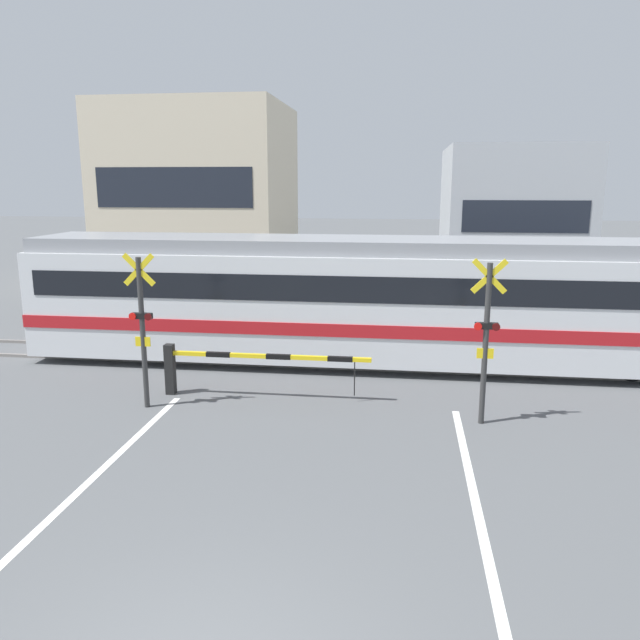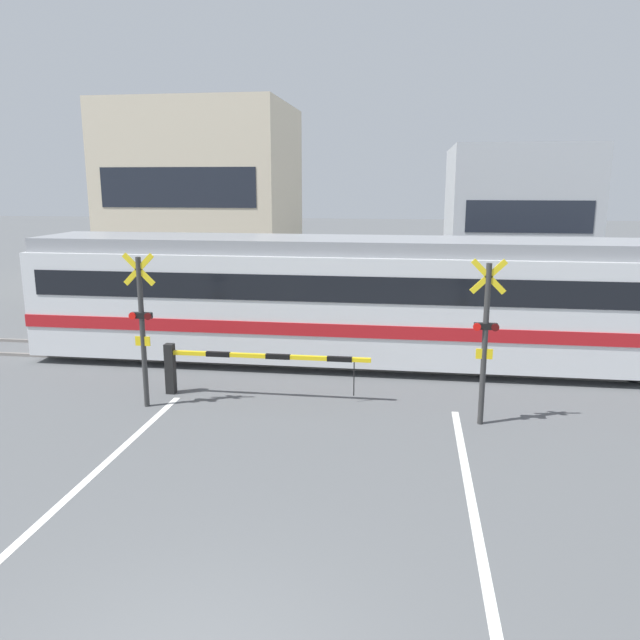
% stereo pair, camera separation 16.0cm
% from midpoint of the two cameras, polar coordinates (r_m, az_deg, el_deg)
% --- Properties ---
extents(rail_track_near, '(50.00, 0.10, 0.08)m').
position_cam_midpoint_polar(rail_track_near, '(16.04, 0.40, -4.36)').
color(rail_track_near, gray).
rests_on(rail_track_near, ground_plane).
extents(rail_track_far, '(50.00, 0.10, 0.08)m').
position_cam_midpoint_polar(rail_track_far, '(17.41, 0.99, -3.01)').
color(rail_track_far, gray).
rests_on(rail_track_far, ground_plane).
extents(road_stripe_left, '(0.14, 11.95, 0.01)m').
position_cam_midpoint_polar(road_stripe_left, '(9.46, -26.73, -18.53)').
color(road_stripe_left, white).
rests_on(road_stripe_left, ground_plane).
extents(road_stripe_right, '(0.14, 11.95, 0.01)m').
position_cam_midpoint_polar(road_stripe_right, '(8.14, 15.19, -23.00)').
color(road_stripe_right, white).
rests_on(road_stripe_right, ground_plane).
extents(commuter_train, '(18.86, 2.76, 3.29)m').
position_cam_midpoint_polar(commuter_train, '(16.22, 6.16, 2.02)').
color(commuter_train, silver).
rests_on(commuter_train, ground_plane).
extents(crossing_barrier_near, '(4.62, 0.20, 1.15)m').
position_cam_midpoint_polar(crossing_barrier_near, '(14.00, -9.03, -3.86)').
color(crossing_barrier_near, black).
rests_on(crossing_barrier_near, ground_plane).
extents(crossing_barrier_far, '(4.62, 0.20, 1.15)m').
position_cam_midpoint_polar(crossing_barrier_far, '(19.45, 7.70, 0.77)').
color(crossing_barrier_far, black).
rests_on(crossing_barrier_far, ground_plane).
extents(crossing_signal_left, '(0.68, 0.15, 3.28)m').
position_cam_midpoint_polar(crossing_signal_left, '(13.44, -16.28, -0.35)').
color(crossing_signal_left, '#333333').
rests_on(crossing_signal_left, ground_plane).
extents(crossing_signal_right, '(0.68, 0.15, 3.28)m').
position_cam_midpoint_polar(crossing_signal_right, '(12.40, 14.59, -1.29)').
color(crossing_signal_right, '#333333').
rests_on(crossing_signal_right, ground_plane).
extents(pedestrian, '(0.38, 0.23, 1.73)m').
position_cam_midpoint_polar(pedestrian, '(23.26, 0.77, 3.33)').
color(pedestrian, brown).
rests_on(pedestrian, ground_plane).
extents(building_left_of_street, '(7.94, 7.17, 8.17)m').
position_cam_midpoint_polar(building_left_of_street, '(30.23, -10.94, 11.08)').
color(building_left_of_street, beige).
rests_on(building_left_of_street, ground_plane).
extents(building_right_of_street, '(5.69, 7.17, 6.20)m').
position_cam_midpoint_polar(building_right_of_street, '(29.09, 16.79, 8.79)').
color(building_right_of_street, '#B2B7BC').
rests_on(building_right_of_street, ground_plane).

